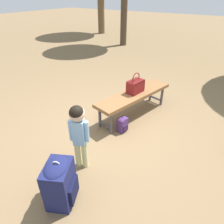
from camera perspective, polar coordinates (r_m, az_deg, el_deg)
ground_plane at (r=3.39m, az=-1.40°, el=-5.02°), size 40.00×40.00×0.00m
park_bench at (r=3.62m, az=6.35°, el=4.57°), size 1.65×0.74×0.45m
handbag at (r=3.58m, az=6.73°, el=7.47°), size 0.34×0.23×0.37m
child_standing at (r=2.41m, az=-9.58°, el=-4.64°), size 0.19×0.23×0.93m
backpack_large at (r=2.30m, az=-14.76°, el=-18.69°), size 0.43×0.39×0.59m
backpack_small at (r=3.29m, az=3.01°, el=-3.40°), size 0.18×0.16×0.28m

